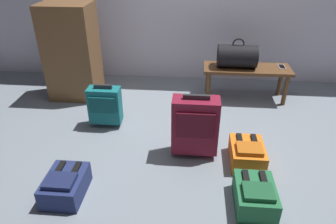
{
  "coord_description": "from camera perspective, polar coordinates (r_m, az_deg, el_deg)",
  "views": [
    {
      "loc": [
        -0.04,
        -2.45,
        1.71
      ],
      "look_at": [
        -0.26,
        0.12,
        0.25
      ],
      "focal_mm": 33.03,
      "sensor_mm": 36.0,
      "label": 1
    }
  ],
  "objects": [
    {
      "name": "side_cabinet",
      "position": [
        3.81,
        -17.31,
        10.5
      ],
      "size": [
        0.56,
        0.44,
        1.1
      ],
      "color": "brown",
      "rests_on": "ground"
    },
    {
      "name": "backpack_orange",
      "position": [
        2.76,
        14.38,
        -7.41
      ],
      "size": [
        0.28,
        0.38,
        0.21
      ],
      "color": "orange",
      "rests_on": "ground"
    },
    {
      "name": "backpack_navy",
      "position": [
        2.5,
        -18.42,
        -12.66
      ],
      "size": [
        0.28,
        0.38,
        0.21
      ],
      "color": "navy",
      "rests_on": "ground"
    },
    {
      "name": "duffel_bag_black",
      "position": [
        3.67,
        12.63,
        10.03
      ],
      "size": [
        0.44,
        0.26,
        0.34
      ],
      "color": "black",
      "rests_on": "bench"
    },
    {
      "name": "ground_plane",
      "position": [
        2.99,
        4.8,
        -5.48
      ],
      "size": [
        6.6,
        6.6,
        0.0
      ],
      "primitive_type": "plane",
      "color": "slate"
    },
    {
      "name": "suitcase_upright_burgundy",
      "position": [
        2.67,
        5.03,
        -2.43
      ],
      "size": [
        0.4,
        0.22,
        0.59
      ],
      "color": "maroon",
      "rests_on": "ground"
    },
    {
      "name": "suitcase_small_teal",
      "position": [
        3.18,
        -11.57,
        1.28
      ],
      "size": [
        0.32,
        0.19,
        0.46
      ],
      "color": "#14666B",
      "rests_on": "ground"
    },
    {
      "name": "cell_phone",
      "position": [
        3.85,
        20.26,
        7.85
      ],
      "size": [
        0.07,
        0.14,
        0.01
      ],
      "color": "silver",
      "rests_on": "bench"
    },
    {
      "name": "backpack_green",
      "position": [
        2.39,
        15.76,
        -14.58
      ],
      "size": [
        0.28,
        0.38,
        0.21
      ],
      "color": "#1E6038",
      "rests_on": "ground"
    },
    {
      "name": "bench",
      "position": [
        3.75,
        14.3,
        7.12
      ],
      "size": [
        1.0,
        0.36,
        0.4
      ],
      "color": "brown",
      "rests_on": "ground"
    }
  ]
}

